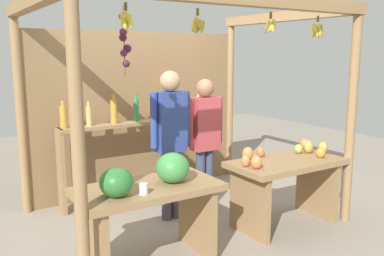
{
  "coord_description": "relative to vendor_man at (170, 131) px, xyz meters",
  "views": [
    {
      "loc": [
        -2.32,
        -3.9,
        1.83
      ],
      "look_at": [
        0.0,
        -0.21,
        1.06
      ],
      "focal_mm": 39.06,
      "sensor_mm": 36.0,
      "label": 1
    }
  ],
  "objects": [
    {
      "name": "vendor_woman",
      "position": [
        0.49,
        0.05,
        -0.07
      ],
      "size": [
        0.48,
        0.21,
        1.55
      ],
      "rotation": [
        0.0,
        0.0,
        -0.13
      ],
      "color": "#3F4760",
      "rests_on": "ground"
    },
    {
      "name": "market_stall",
      "position": [
        0.14,
        0.48,
        0.39
      ],
      "size": [
        3.08,
        2.25,
        2.35
      ],
      "color": "#99754C",
      "rests_on": "ground"
    },
    {
      "name": "fruit_counter_left",
      "position": [
        -0.68,
        -0.83,
        -0.38
      ],
      "size": [
        1.24,
        0.64,
        0.99
      ],
      "color": "#99754C",
      "rests_on": "ground"
    },
    {
      "name": "fruit_counter_right",
      "position": [
        0.96,
        -0.8,
        -0.45
      ],
      "size": [
        1.26,
        0.64,
        0.87
      ],
      "color": "#99754C",
      "rests_on": "ground"
    },
    {
      "name": "vendor_man",
      "position": [
        0.0,
        0.0,
        0.0
      ],
      "size": [
        0.48,
        0.22,
        1.66
      ],
      "rotation": [
        0.0,
        0.0,
        -0.15
      ],
      "color": "#45404F",
      "rests_on": "ground"
    },
    {
      "name": "ground_plane",
      "position": [
        0.14,
        -0.0,
        -1.0
      ],
      "size": [
        12.0,
        12.0,
        0.0
      ],
      "primitive_type": "plane",
      "color": "gray",
      "rests_on": "ground"
    },
    {
      "name": "bottle_shelf_unit",
      "position": [
        -0.04,
        0.8,
        -0.19
      ],
      "size": [
        1.97,
        0.22,
        1.35
      ],
      "color": "#99754C",
      "rests_on": "ground"
    }
  ]
}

